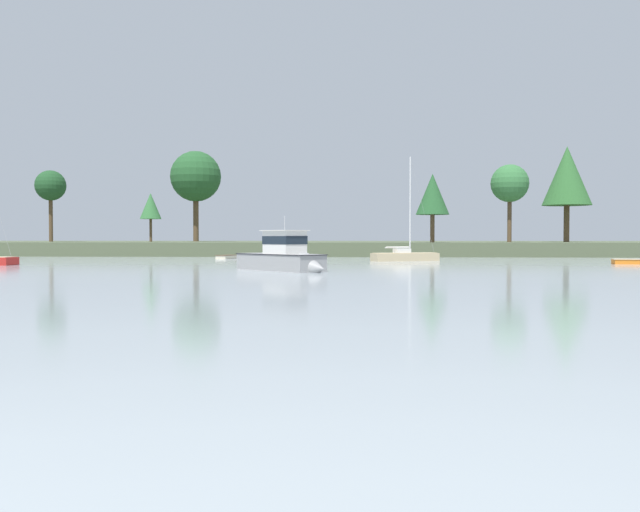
{
  "coord_description": "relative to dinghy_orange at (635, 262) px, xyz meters",
  "views": [
    {
      "loc": [
        7.03,
        -5.49,
        2.37
      ],
      "look_at": [
        5.01,
        26.79,
        1.48
      ],
      "focal_mm": 38.33,
      "sensor_mm": 36.0,
      "label": 1
    }
  ],
  "objects": [
    {
      "name": "cruiser_grey",
      "position": [
        -29.48,
        -13.73,
        0.52
      ],
      "size": [
        7.71,
        7.76,
        4.72
      ],
      "color": "gray",
      "rests_on": "ground"
    },
    {
      "name": "far_shore_bank",
      "position": [
        -31.12,
        40.1,
        0.72
      ],
      "size": [
        243.74,
        40.81,
        1.75
      ],
      "primitive_type": "cube",
      "color": "#4C563D",
      "rests_on": "ground"
    },
    {
      "name": "shore_tree_far_left",
      "position": [
        -69.23,
        34.41,
        9.61
      ],
      "size": [
        4.39,
        4.39,
        10.34
      ],
      "color": "brown",
      "rests_on": "far_shore_bank"
    },
    {
      "name": "dinghy_cream",
      "position": [
        -39.17,
        13.36,
        -0.02
      ],
      "size": [
        2.22,
        3.55,
        0.56
      ],
      "color": "beige",
      "rests_on": "ground"
    },
    {
      "name": "dinghy_orange",
      "position": [
        0.0,
        0.0,
        0.0
      ],
      "size": [
        3.96,
        1.99,
        0.63
      ],
      "color": "orange",
      "rests_on": "ground"
    },
    {
      "name": "shore_tree_center",
      "position": [
        -5.14,
        27.56,
        9.12
      ],
      "size": [
        4.86,
        4.86,
        10.04
      ],
      "color": "brown",
      "rests_on": "far_shore_bank"
    },
    {
      "name": "shore_tree_center_left",
      "position": [
        3.65,
        32.91,
        10.53
      ],
      "size": [
        6.56,
        6.56,
        13.01
      ],
      "color": "brown",
      "rests_on": "far_shore_bank"
    },
    {
      "name": "shore_tree_center_right",
      "position": [
        -15.53,
        22.48,
        7.45
      ],
      "size": [
        4.09,
        4.09,
        8.43
      ],
      "color": "brown",
      "rests_on": "far_shore_bank"
    },
    {
      "name": "shore_tree_right_mid",
      "position": [
        -54.18,
        33.41,
        6.63
      ],
      "size": [
        3.02,
        3.02,
        6.94
      ],
      "color": "brown",
      "rests_on": "far_shore_bank"
    },
    {
      "name": "sailboat_sand",
      "position": [
        -19.83,
        6.98,
        0.08
      ],
      "size": [
        7.02,
        4.3,
        11.02
      ],
      "color": "tan",
      "rests_on": "ground"
    },
    {
      "name": "shore_tree_inland_b",
      "position": [
        -49.65,
        41.49,
        11.51
      ],
      "size": [
        7.73,
        7.73,
        13.85
      ],
      "color": "brown",
      "rests_on": "far_shore_bank"
    }
  ]
}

